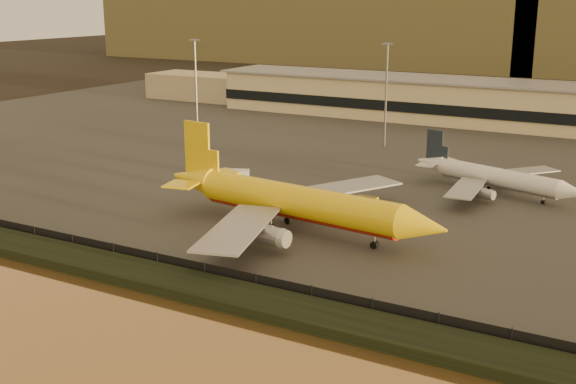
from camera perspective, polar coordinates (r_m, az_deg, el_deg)
name	(u,v)px	position (r m, az deg, el deg)	size (l,w,h in m)	color
ground	(245,249)	(108.40, -3.42, -4.50)	(900.00, 900.00, 0.00)	black
embankment	(174,282)	(95.28, -8.99, -7.07)	(320.00, 7.00, 1.40)	black
tarmac	(442,141)	(192.46, 12.05, 3.98)	(320.00, 220.00, 0.20)	#2D2D2D
perimeter_fence	(193,268)	(97.98, -7.55, -5.99)	(300.00, 0.05, 2.20)	black
terminal_building	(427,99)	(224.56, 10.96, 7.20)	(202.00, 25.00, 12.60)	tan
apron_light_masts	(483,93)	(166.98, 15.18, 7.54)	(152.20, 12.20, 25.40)	slate
distant_hills	(546,6)	(432.45, 19.75, 13.69)	(470.00, 160.00, 70.00)	brown
dhl_cargo_jet	(294,202)	(114.54, 0.49, -0.83)	(52.25, 50.85, 15.60)	yellow
white_narrowbody_jet	(495,177)	(142.29, 16.04, 1.11)	(35.16, 33.43, 10.34)	white
gse_vehicle_yellow	(367,201)	(129.97, 6.27, -0.72)	(3.72, 1.68, 1.68)	yellow
gse_vehicle_white	(237,175)	(147.95, -4.02, 1.39)	(4.59, 2.07, 2.07)	white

